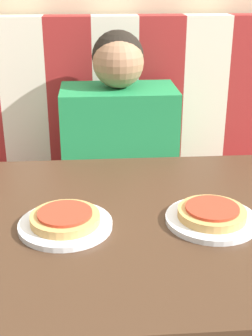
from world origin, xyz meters
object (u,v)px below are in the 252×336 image
object	(u,v)px
person	(119,132)
plate_left	(65,225)
plate_right	(211,219)
pizza_right	(212,212)
pizza_left	(65,218)

from	to	relation	value
person	plate_left	world-z (taller)	person
plate_right	pizza_right	bearing A→B (deg)	0.00
person	plate_left	size ratio (longest dim) A/B	3.26
pizza_left	pizza_right	xyz separation A→B (m)	(0.31, 0.00, 0.00)
plate_left	plate_right	world-z (taller)	same
pizza_right	plate_right	bearing A→B (deg)	180.00
pizza_left	pizza_right	bearing A→B (deg)	0.00
plate_right	pizza_left	size ratio (longest dim) A/B	1.35
person	pizza_left	xyz separation A→B (m)	(-0.15, -0.71, 0.06)
pizza_right	pizza_left	bearing A→B (deg)	180.00
pizza_left	pizza_right	distance (m)	0.31
plate_right	pizza_left	distance (m)	0.31
plate_right	pizza_left	bearing A→B (deg)	180.00
person	pizza_left	bearing A→B (deg)	-102.09
person	pizza_left	size ratio (longest dim) A/B	4.41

